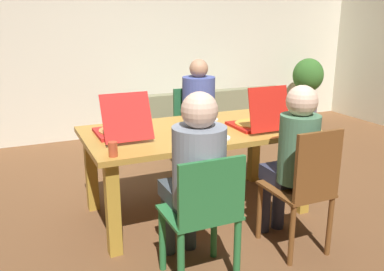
% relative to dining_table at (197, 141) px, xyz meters
% --- Properties ---
extents(ground_plane, '(20.00, 20.00, 0.00)m').
position_rel_dining_table_xyz_m(ground_plane, '(0.00, 0.00, -0.64)').
color(ground_plane, brown).
extents(back_wall, '(7.96, 0.12, 2.63)m').
position_rel_dining_table_xyz_m(back_wall, '(0.00, 2.73, 0.68)').
color(back_wall, beige).
rests_on(back_wall, ground).
extents(dining_table, '(1.86, 1.00, 0.75)m').
position_rel_dining_table_xyz_m(dining_table, '(0.00, 0.00, 0.00)').
color(dining_table, '#AF7F33').
rests_on(dining_table, ground).
extents(chair_0, '(0.44, 0.42, 0.91)m').
position_rel_dining_table_xyz_m(chair_0, '(0.40, 0.92, -0.15)').
color(chair_0, '#256237').
rests_on(chair_0, ground).
extents(person_0, '(0.34, 0.51, 1.24)m').
position_rel_dining_table_xyz_m(person_0, '(0.40, 0.79, 0.09)').
color(person_0, '#35424E').
rests_on(person_0, ground).
extents(chair_1, '(0.38, 0.45, 0.94)m').
position_rel_dining_table_xyz_m(chair_1, '(0.40, -0.93, -0.12)').
color(chair_1, brown).
rests_on(chair_1, ground).
extents(person_1, '(0.28, 0.47, 1.21)m').
position_rel_dining_table_xyz_m(person_1, '(0.40, -0.77, 0.07)').
color(person_1, '#2D2F44').
rests_on(person_1, ground).
extents(chair_2, '(0.45, 0.39, 0.87)m').
position_rel_dining_table_xyz_m(chair_2, '(-0.39, -0.96, -0.16)').
color(chair_2, '#297139').
rests_on(chair_2, ground).
extents(person_2, '(0.33, 0.56, 1.23)m').
position_rel_dining_table_xyz_m(person_2, '(-0.39, -0.82, 0.09)').
color(person_2, '#384147').
rests_on(person_2, ground).
extents(pizza_box_0, '(0.37, 0.52, 0.37)m').
position_rel_dining_table_xyz_m(pizza_box_0, '(-0.63, 0.07, 0.16)').
color(pizza_box_0, red).
rests_on(pizza_box_0, dining_table).
extents(pizza_box_1, '(0.36, 0.44, 0.38)m').
position_rel_dining_table_xyz_m(pizza_box_1, '(0.47, -0.18, 0.16)').
color(pizza_box_1, red).
rests_on(pizza_box_1, dining_table).
extents(plate_0, '(0.21, 0.21, 0.01)m').
position_rel_dining_table_xyz_m(plate_0, '(0.21, 0.24, 0.11)').
color(plate_0, white).
rests_on(plate_0, dining_table).
extents(plate_1, '(0.21, 0.21, 0.01)m').
position_rel_dining_table_xyz_m(plate_1, '(0.02, -0.32, 0.11)').
color(plate_1, white).
rests_on(plate_1, dining_table).
extents(drinking_glass_0, '(0.06, 0.06, 0.10)m').
position_rel_dining_table_xyz_m(drinking_glass_0, '(-0.81, -0.42, 0.16)').
color(drinking_glass_0, '#BE492A').
rests_on(drinking_glass_0, dining_table).
extents(drinking_glass_1, '(0.07, 0.07, 0.13)m').
position_rel_dining_table_xyz_m(drinking_glass_1, '(0.85, -0.09, 0.17)').
color(drinking_glass_1, '#D9C365').
rests_on(drinking_glass_1, dining_table).
extents(couch, '(1.96, 0.86, 0.74)m').
position_rel_dining_table_xyz_m(couch, '(1.00, 1.96, -0.37)').
color(couch, gray).
rests_on(couch, ground).
extents(potted_plant, '(0.49, 0.49, 1.02)m').
position_rel_dining_table_xyz_m(potted_plant, '(2.98, 2.25, -0.04)').
color(potted_plant, '#594F64').
rests_on(potted_plant, ground).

